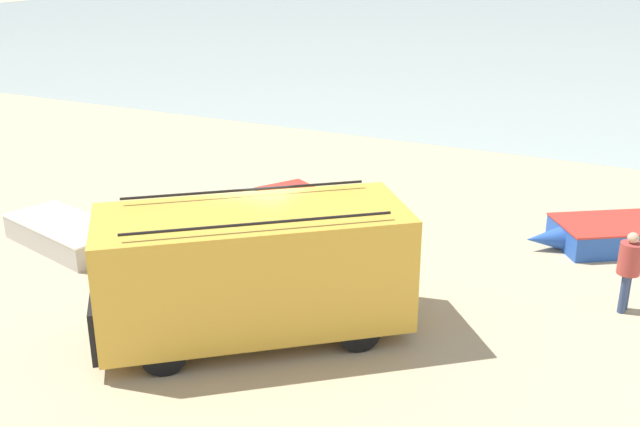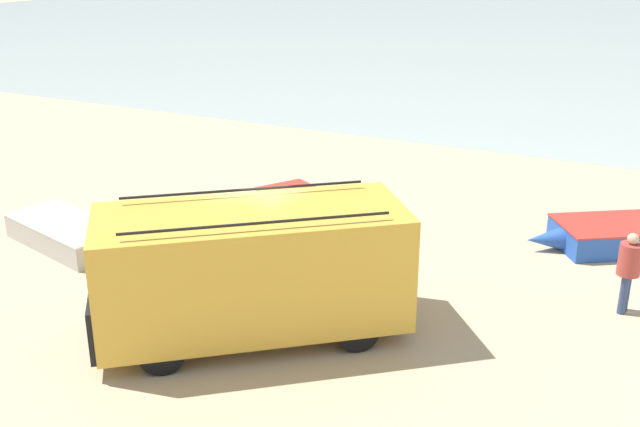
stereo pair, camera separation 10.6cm
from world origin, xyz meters
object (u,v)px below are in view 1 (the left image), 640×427
(parked_van, at_px, (252,269))
(fishing_rowboat_0, at_px, (69,235))
(fisherman_0, at_px, (629,265))
(fishing_rowboat_2, at_px, (631,234))
(fishing_rowboat_1, at_px, (306,207))

(parked_van, relative_size, fishing_rowboat_0, 1.41)
(parked_van, xyz_separation_m, fisherman_0, (5.87, 3.87, -0.32))
(parked_van, relative_size, fishing_rowboat_2, 1.27)
(fishing_rowboat_2, relative_size, fisherman_0, 2.71)
(parked_van, distance_m, fisherman_0, 7.04)
(fishing_rowboat_0, distance_m, fisherman_0, 12.00)
(fishing_rowboat_0, xyz_separation_m, fisherman_0, (11.76, 2.29, 0.68))
(parked_van, bearing_deg, fishing_rowboat_0, -54.29)
(fishing_rowboat_1, xyz_separation_m, fisherman_0, (7.76, -1.88, 0.71))
(fishing_rowboat_1, bearing_deg, fishing_rowboat_2, -137.72)
(fishing_rowboat_1, bearing_deg, fisherman_0, -163.38)
(parked_van, bearing_deg, fishing_rowboat_1, -111.03)
(fishing_rowboat_1, distance_m, fisherman_0, 8.02)
(fishing_rowboat_1, relative_size, fishing_rowboat_2, 0.87)
(fishing_rowboat_0, bearing_deg, fishing_rowboat_1, 61.02)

